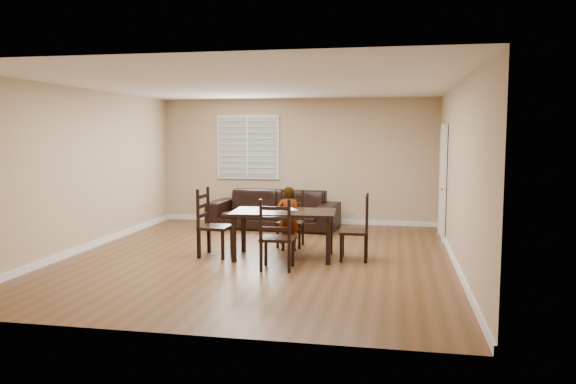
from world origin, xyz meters
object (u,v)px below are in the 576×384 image
Objects in this scene: chair_near at (292,220)px; sofa at (273,210)px; child at (288,219)px; chair_far at (276,239)px; chair_left at (208,225)px; dining_table at (284,216)px; donut at (286,208)px; chair_right at (362,230)px.

sofa is at bearing 112.49° from chair_near.
sofa is at bearing -80.25° from child.
chair_left is (-1.28, 0.78, 0.02)m from chair_far.
dining_table is at bearing -86.49° from chair_near.
donut is at bearing -89.96° from chair_far.
chair_near reaches higher than dining_table.
chair_left is 1.06× the size of chair_right.
child is at bearing -65.82° from sofa.
chair_left reaches higher than child.
chair_left reaches higher than chair_far.
chair_right is 3.28m from sofa.
child is at bearing -113.15° from chair_right.
chair_far is at bearing -86.37° from chair_near.
dining_table is at bearing -92.51° from donut.
chair_left is 2.81m from sofa.
chair_left is at bearing 179.28° from dining_table.
dining_table is at bearing -68.84° from sofa.
chair_near is 0.37× the size of sofa.
chair_near is 1.83m from sofa.
chair_near is (-0.06, 1.01, -0.22)m from dining_table.
chair_far is 3.64m from sofa.
chair_far is 1.43m from child.
chair_right is (1.22, 0.08, -0.19)m from dining_table.
chair_near is 0.94× the size of chair_far.
chair_right is (1.28, -0.94, 0.02)m from chair_near.
chair_far is (0.11, -1.86, 0.03)m from chair_near.
chair_near is 0.90× the size of child.
chair_far is 1.50m from chair_left.
sofa is (-0.81, 3.55, -0.08)m from chair_far.
chair_left is at bearing 19.60° from child.
chair_left reaches higher than dining_table.
sofa is (-0.69, 1.69, -0.05)m from chair_near.
dining_table is 0.87m from chair_far.
chair_far is at bearing 84.86° from child.
chair_near is 9.06× the size of donut.
dining_table is 0.62× the size of sofa.
dining_table is 15.42× the size of donut.
child is at bearing 90.00° from dining_table.
donut is 0.04× the size of sofa.
child is at bearing -87.10° from chair_near.
chair_right is at bearing -143.97° from chair_far.
chair_near is at bearing -127.68° from chair_right.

